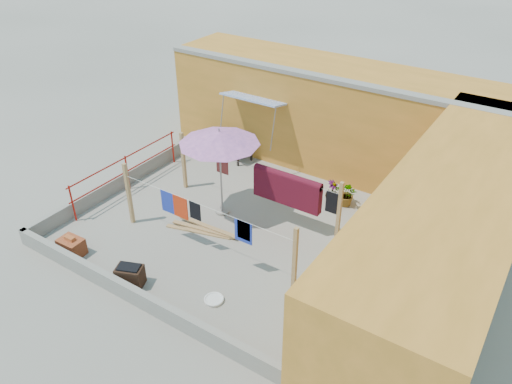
% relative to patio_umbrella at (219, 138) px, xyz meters
% --- Properties ---
extents(ground, '(80.00, 80.00, 0.00)m').
position_rel_patio_umbrella_xyz_m(ground, '(0.75, -0.31, -2.30)').
color(ground, '#9E998E').
rests_on(ground, ground).
extents(wall_back, '(11.00, 3.27, 3.21)m').
position_rel_patio_umbrella_xyz_m(wall_back, '(1.25, 4.38, -0.69)').
color(wall_back, orange).
rests_on(wall_back, ground).
extents(wall_right, '(2.40, 9.00, 3.20)m').
position_rel_patio_umbrella_xyz_m(wall_right, '(5.95, -0.31, -0.70)').
color(wall_right, orange).
rests_on(wall_right, ground).
extents(parapet_front, '(8.30, 0.16, 0.44)m').
position_rel_patio_umbrella_xyz_m(parapet_front, '(0.75, -3.89, -2.08)').
color(parapet_front, gray).
rests_on(parapet_front, ground).
extents(parapet_left, '(0.16, 7.30, 0.44)m').
position_rel_patio_umbrella_xyz_m(parapet_left, '(-3.33, -0.31, -2.08)').
color(parapet_left, gray).
rests_on(parapet_left, ground).
extents(red_railing, '(0.05, 4.20, 1.10)m').
position_rel_patio_umbrella_xyz_m(red_railing, '(-3.10, -0.51, -1.58)').
color(red_railing, '#A51910').
rests_on(red_railing, ground).
extents(clothesline_rig, '(5.09, 2.35, 1.80)m').
position_rel_patio_umbrella_xyz_m(clothesline_rig, '(1.57, 0.23, -1.23)').
color(clothesline_rig, tan).
rests_on(clothesline_rig, ground).
extents(patio_umbrella, '(2.49, 2.49, 2.56)m').
position_rel_patio_umbrella_xyz_m(patio_umbrella, '(0.00, 0.00, 0.00)').
color(patio_umbrella, gray).
rests_on(patio_umbrella, ground).
extents(outdoor_table, '(1.58, 1.08, 0.68)m').
position_rel_patio_umbrella_xyz_m(outdoor_table, '(-1.72, 2.89, -1.68)').
color(outdoor_table, black).
rests_on(outdoor_table, ground).
extents(brick_stack, '(0.62, 0.47, 0.53)m').
position_rel_patio_umbrella_xyz_m(brick_stack, '(-2.00, -3.51, -2.07)').
color(brick_stack, '#9F4624').
rests_on(brick_stack, ground).
extents(lumber_pile, '(1.96, 0.65, 0.12)m').
position_rel_patio_umbrella_xyz_m(lumber_pile, '(0.10, -0.98, -2.24)').
color(lumber_pile, tan).
rests_on(lumber_pile, ground).
extents(brazier, '(0.70, 0.59, 0.53)m').
position_rel_patio_umbrella_xyz_m(brazier, '(0.02, -3.51, -2.04)').
color(brazier, '#301D13').
rests_on(brazier, ground).
extents(white_basin, '(0.45, 0.45, 0.08)m').
position_rel_patio_umbrella_xyz_m(white_basin, '(1.92, -2.89, -2.25)').
color(white_basin, silver).
rests_on(white_basin, ground).
extents(water_jug_a, '(0.20, 0.20, 0.31)m').
position_rel_patio_umbrella_xyz_m(water_jug_a, '(3.81, 1.10, -2.16)').
color(water_jug_a, silver).
rests_on(water_jug_a, ground).
extents(water_jug_b, '(0.20, 0.20, 0.32)m').
position_rel_patio_umbrella_xyz_m(water_jug_b, '(4.23, -0.08, -2.16)').
color(water_jug_b, silver).
rests_on(water_jug_b, ground).
extents(green_hose, '(0.57, 0.57, 0.08)m').
position_rel_patio_umbrella_xyz_m(green_hose, '(3.91, 2.60, -2.26)').
color(green_hose, '#186E27').
rests_on(green_hose, ground).
extents(plant_back_a, '(0.69, 0.60, 0.74)m').
position_rel_patio_umbrella_xyz_m(plant_back_a, '(2.72, 2.25, -1.93)').
color(plant_back_a, '#1A5A19').
rests_on(plant_back_a, ground).
extents(plant_back_b, '(0.44, 0.44, 0.71)m').
position_rel_patio_umbrella_xyz_m(plant_back_b, '(2.33, 2.11, -1.94)').
color(plant_back_b, '#1A5A19').
rests_on(plant_back_b, ground).
extents(plant_right_a, '(0.52, 0.51, 0.83)m').
position_rel_patio_umbrella_xyz_m(plant_right_a, '(4.45, 2.24, -1.88)').
color(plant_right_a, '#1A5A19').
rests_on(plant_right_a, ground).
extents(plant_right_b, '(0.55, 0.55, 0.78)m').
position_rel_patio_umbrella_xyz_m(plant_right_b, '(4.23, 0.48, -1.91)').
color(plant_right_b, '#1A5A19').
rests_on(plant_right_b, ground).
extents(plant_right_c, '(0.75, 0.74, 0.63)m').
position_rel_patio_umbrella_xyz_m(plant_right_c, '(4.15, -1.22, -1.98)').
color(plant_right_c, '#1A5A19').
rests_on(plant_right_c, ground).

